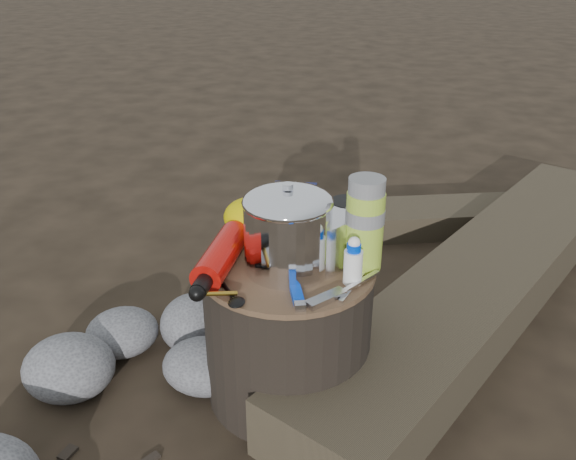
% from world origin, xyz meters
% --- Properties ---
extents(ground, '(60.00, 60.00, 0.00)m').
position_xyz_m(ground, '(0.00, 0.00, 0.00)').
color(ground, black).
rests_on(ground, ground).
extents(stump, '(0.42, 0.42, 0.39)m').
position_xyz_m(stump, '(0.00, 0.00, 0.19)').
color(stump, black).
rests_on(stump, ground).
extents(rock_ring, '(0.44, 0.95, 0.19)m').
position_xyz_m(rock_ring, '(-0.40, -0.27, 0.09)').
color(rock_ring, '#58585D').
rests_on(rock_ring, ground).
extents(log_main, '(1.18, 1.92, 0.17)m').
position_xyz_m(log_main, '(0.54, 0.57, 0.08)').
color(log_main, '#372F22').
rests_on(log_main, ground).
extents(log_small, '(1.27, 0.61, 0.11)m').
position_xyz_m(log_small, '(0.38, 1.08, 0.05)').
color(log_small, '#372F22').
rests_on(log_small, ground).
extents(foil_windscreen, '(0.20, 0.20, 0.12)m').
position_xyz_m(foil_windscreen, '(0.04, 0.03, 0.45)').
color(foil_windscreen, silver).
rests_on(foil_windscreen, stump).
extents(camping_pot, '(0.20, 0.20, 0.20)m').
position_xyz_m(camping_pot, '(0.00, -0.01, 0.49)').
color(camping_pot, silver).
rests_on(camping_pot, stump).
extents(fuel_bottle, '(0.08, 0.30, 0.07)m').
position_xyz_m(fuel_bottle, '(-0.15, -0.05, 0.42)').
color(fuel_bottle, red).
rests_on(fuel_bottle, stump).
extents(thermos, '(0.09, 0.09, 0.22)m').
position_xyz_m(thermos, '(0.17, 0.03, 0.50)').
color(thermos, '#9ABE34').
rests_on(thermos, stump).
extents(travel_mug, '(0.08, 0.08, 0.12)m').
position_xyz_m(travel_mug, '(0.12, 0.13, 0.45)').
color(travel_mug, black).
rests_on(travel_mug, stump).
extents(stuff_sack, '(0.16, 0.13, 0.11)m').
position_xyz_m(stuff_sack, '(-0.12, 0.13, 0.44)').
color(stuff_sack, '#BEAC00').
rests_on(stuff_sack, stump).
extents(food_pouch, '(0.11, 0.03, 0.14)m').
position_xyz_m(food_pouch, '(-0.02, 0.18, 0.46)').
color(food_pouch, '#0E134A').
rests_on(food_pouch, stump).
extents(lighter, '(0.05, 0.09, 0.02)m').
position_xyz_m(lighter, '(0.05, -0.14, 0.39)').
color(lighter, '#0033C9').
rests_on(lighter, stump).
extents(multitool, '(0.09, 0.09, 0.01)m').
position_xyz_m(multitool, '(0.11, -0.14, 0.39)').
color(multitool, silver).
rests_on(multitool, stump).
extents(pot_grabber, '(0.09, 0.15, 0.01)m').
position_xyz_m(pot_grabber, '(0.16, -0.07, 0.39)').
color(pot_grabber, silver).
rests_on(pot_grabber, stump).
extents(spork, '(0.11, 0.13, 0.01)m').
position_xyz_m(spork, '(-0.11, -0.14, 0.39)').
color(spork, black).
rests_on(spork, stump).
extents(squeeze_bottle, '(0.04, 0.04, 0.10)m').
position_xyz_m(squeeze_bottle, '(0.16, -0.05, 0.44)').
color(squeeze_bottle, white).
rests_on(squeeze_bottle, stump).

